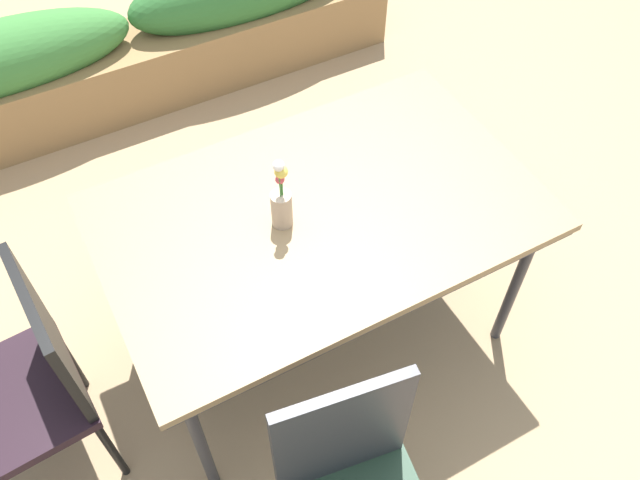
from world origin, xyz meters
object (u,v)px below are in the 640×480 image
object	(u,v)px
planter_box	(138,47)
flower_vase	(281,200)
chair_end_left	(26,383)
dining_table	(320,220)

from	to	relation	value
planter_box	flower_vase	bearing A→B (deg)	-90.39
chair_end_left	flower_vase	world-z (taller)	flower_vase
dining_table	flower_vase	distance (m)	0.21
dining_table	chair_end_left	bearing A→B (deg)	179.65
dining_table	planter_box	world-z (taller)	dining_table
planter_box	chair_end_left	bearing A→B (deg)	-117.41
flower_vase	chair_end_left	bearing A→B (deg)	-179.74
chair_end_left	planter_box	xyz separation A→B (m)	(0.94, 1.81, -0.20)
dining_table	chair_end_left	world-z (taller)	chair_end_left
chair_end_left	flower_vase	bearing A→B (deg)	-94.35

